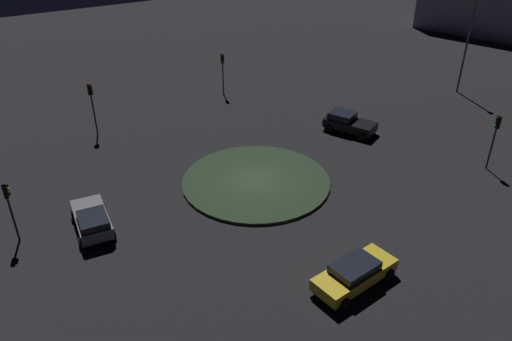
% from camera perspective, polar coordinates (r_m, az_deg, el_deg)
% --- Properties ---
extents(ground_plane, '(117.41, 117.41, 0.00)m').
position_cam_1_polar(ground_plane, '(33.83, 0.00, -1.35)').
color(ground_plane, black).
extents(roundabout_island, '(9.93, 9.93, 0.20)m').
position_cam_1_polar(roundabout_island, '(33.78, 0.00, -1.21)').
color(roundabout_island, '#263823').
rests_on(roundabout_island, ground_plane).
extents(car_yellow, '(4.77, 2.46, 1.39)m').
position_cam_1_polar(car_yellow, '(25.95, 11.15, -11.37)').
color(car_yellow, gold).
rests_on(car_yellow, ground_plane).
extents(car_black, '(3.41, 4.42, 1.54)m').
position_cam_1_polar(car_black, '(41.05, 10.43, 5.39)').
color(car_black, black).
rests_on(car_black, ground_plane).
extents(car_grey, '(2.30, 4.10, 1.42)m').
position_cam_1_polar(car_grey, '(30.49, -18.13, -5.33)').
color(car_grey, slate).
rests_on(car_grey, ground_plane).
extents(traffic_light_west, '(0.37, 0.32, 3.80)m').
position_cam_1_polar(traffic_light_west, '(30.26, -26.32, -3.03)').
color(traffic_light_west, '#2D2D2D').
rests_on(traffic_light_west, ground_plane).
extents(traffic_light_southeast, '(0.39, 0.36, 4.05)m').
position_cam_1_polar(traffic_light_southeast, '(37.76, 25.54, 4.01)').
color(traffic_light_southeast, '#2D2D2D').
rests_on(traffic_light_southeast, ground_plane).
extents(traffic_light_northwest, '(0.37, 0.40, 4.24)m').
position_cam_1_polar(traffic_light_northwest, '(41.07, -18.16, 7.74)').
color(traffic_light_northwest, '#2D2D2D').
rests_on(traffic_light_northwest, ground_plane).
extents(traffic_light_north, '(0.36, 0.39, 3.93)m').
position_cam_1_polar(traffic_light_north, '(47.20, -3.81, 11.79)').
color(traffic_light_north, '#2D2D2D').
rests_on(traffic_light_north, ground_plane).
extents(streetlamp_east, '(0.51, 0.51, 9.15)m').
position_cam_1_polar(streetlamp_east, '(50.74, 23.11, 14.35)').
color(streetlamp_east, '#4C4C51').
rests_on(streetlamp_east, ground_plane).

